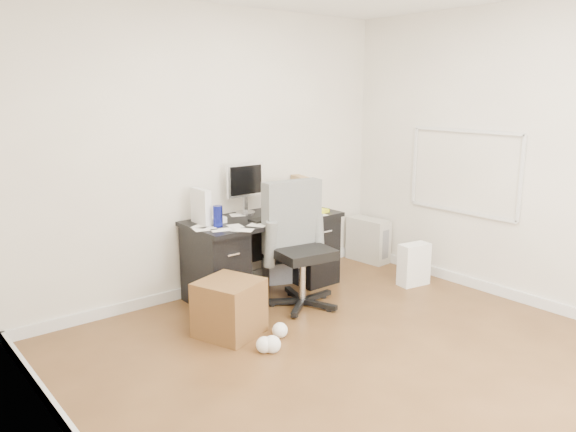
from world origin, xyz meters
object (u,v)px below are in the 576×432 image
(lcd_monitor, at_px, (245,188))
(office_chair, at_px, (302,246))
(desk, at_px, (263,252))
(keyboard, at_px, (270,218))
(pc_tower, at_px, (368,240))
(wicker_basket, at_px, (229,308))

(lcd_monitor, distance_m, office_chair, 0.87)
(desk, distance_m, lcd_monitor, 0.64)
(desk, height_order, office_chair, office_chair)
(keyboard, xyz_separation_m, pc_tower, (1.56, 0.19, -0.51))
(lcd_monitor, xyz_separation_m, office_chair, (0.10, -0.74, -0.44))
(keyboard, distance_m, office_chair, 0.44)
(office_chair, xyz_separation_m, pc_tower, (1.49, 0.57, -0.32))
(lcd_monitor, bearing_deg, wicker_basket, -130.50)
(wicker_basket, bearing_deg, office_chair, 6.88)
(wicker_basket, bearing_deg, pc_tower, 16.12)
(pc_tower, bearing_deg, wicker_basket, -168.04)
(lcd_monitor, height_order, pc_tower, lcd_monitor)
(lcd_monitor, bearing_deg, pc_tower, -4.75)
(keyboard, distance_m, pc_tower, 1.66)
(keyboard, height_order, pc_tower, keyboard)
(desk, xyz_separation_m, wicker_basket, (-0.81, -0.63, -0.17))
(keyboard, xyz_separation_m, office_chair, (0.07, -0.39, -0.19))
(desk, xyz_separation_m, pc_tower, (1.54, 0.05, -0.15))
(lcd_monitor, xyz_separation_m, keyboard, (0.03, -0.36, -0.24))
(wicker_basket, bearing_deg, keyboard, 31.95)
(desk, relative_size, keyboard, 3.68)
(desk, bearing_deg, keyboard, -99.24)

